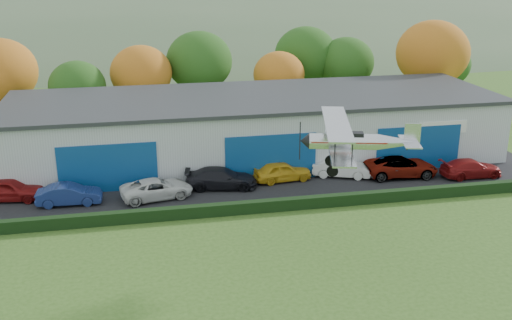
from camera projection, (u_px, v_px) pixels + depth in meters
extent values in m
cube|color=black|center=(247.00, 186.00, 44.81)|extent=(48.00, 9.00, 0.05)
cube|color=black|center=(261.00, 206.00, 40.24)|extent=(46.00, 0.60, 0.80)
cube|color=#B2B7BC|center=(255.00, 128.00, 50.91)|extent=(40.00, 12.00, 5.00)
cube|color=#2D3033|center=(255.00, 97.00, 50.06)|extent=(40.60, 12.60, 0.30)
cube|color=navy|center=(108.00, 169.00, 43.21)|extent=(7.00, 0.12, 3.60)
cube|color=navy|center=(271.00, 158.00, 45.51)|extent=(7.00, 0.12, 3.60)
cube|color=navy|center=(418.00, 148.00, 47.82)|extent=(7.00, 0.12, 3.60)
cylinder|color=#3D2614|center=(7.00, 117.00, 58.12)|extent=(0.36, 0.36, 3.15)
ellipsoid|color=#A55714|center=(0.00, 71.00, 56.70)|extent=(6.84, 6.84, 6.16)
cylinder|color=#3D2614|center=(81.00, 122.00, 57.72)|extent=(0.36, 0.36, 2.45)
ellipsoid|color=#1E4C14|center=(77.00, 86.00, 56.61)|extent=(5.32, 5.32, 4.79)
cylinder|color=#3D2614|center=(144.00, 112.00, 60.67)|extent=(0.36, 0.36, 2.80)
ellipsoid|color=#A55714|center=(141.00, 73.00, 59.41)|extent=(6.08, 6.08, 5.47)
cylinder|color=#3D2614|center=(200.00, 103.00, 63.62)|extent=(0.36, 0.36, 3.15)
ellipsoid|color=#1E4C14|center=(199.00, 61.00, 62.21)|extent=(6.84, 6.84, 6.16)
cylinder|color=#3D2614|center=(279.00, 107.00, 63.41)|extent=(0.36, 0.36, 2.45)
ellipsoid|color=#A55714|center=(279.00, 75.00, 62.31)|extent=(5.32, 5.32, 4.79)
cylinder|color=#3D2614|center=(344.00, 98.00, 66.75)|extent=(0.36, 0.36, 2.80)
ellipsoid|color=#1E4C14|center=(346.00, 62.00, 65.49)|extent=(6.08, 6.08, 5.47)
cylinder|color=#3D2614|center=(428.00, 100.00, 64.46)|extent=(0.36, 0.36, 3.50)
ellipsoid|color=#A55714|center=(433.00, 53.00, 62.89)|extent=(7.60, 7.60, 6.84)
cylinder|color=#3D2614|center=(444.00, 95.00, 69.11)|extent=(0.36, 0.36, 2.45)
ellipsoid|color=#1E4C14|center=(447.00, 65.00, 68.01)|extent=(5.32, 5.32, 4.79)
cylinder|color=#3D2614|center=(305.00, 94.00, 67.78)|extent=(0.36, 0.36, 3.15)
ellipsoid|color=#1E4C14|center=(306.00, 55.00, 66.37)|extent=(6.84, 6.84, 6.16)
ellipsoid|color=#4C6642|center=(226.00, 80.00, 163.46)|extent=(320.00, 196.00, 56.00)
ellipsoid|color=#4C6642|center=(464.00, 52.00, 175.15)|extent=(240.00, 126.00, 36.00)
imported|color=maroon|center=(9.00, 189.00, 41.96)|extent=(4.90, 2.58, 1.59)
imported|color=navy|center=(69.00, 194.00, 41.27)|extent=(4.40, 1.65, 1.44)
imported|color=silver|center=(157.00, 189.00, 42.34)|extent=(5.41, 3.28, 1.40)
imported|color=black|center=(221.00, 178.00, 44.21)|extent=(5.52, 3.01, 1.52)
imported|color=gold|center=(282.00, 171.00, 45.65)|extent=(4.55, 2.23, 1.49)
imported|color=silver|center=(341.00, 167.00, 46.52)|extent=(4.73, 3.00, 1.47)
imported|color=gray|center=(401.00, 167.00, 46.56)|extent=(5.77, 3.00, 1.55)
imported|color=maroon|center=(471.00, 168.00, 46.49)|extent=(4.79, 1.96, 1.39)
cylinder|color=silver|center=(343.00, 142.00, 32.59)|extent=(3.77, 1.78, 0.87)
cone|color=silver|center=(397.00, 142.00, 32.44)|extent=(2.27, 1.38, 0.87)
cone|color=black|center=(305.00, 141.00, 32.70)|extent=(0.69, 0.96, 0.87)
cube|color=maroon|center=(349.00, 141.00, 32.56)|extent=(4.14, 1.90, 0.06)
cube|color=black|center=(352.00, 134.00, 32.43)|extent=(1.27, 0.86, 0.24)
cube|color=silver|center=(339.00, 147.00, 32.69)|extent=(2.95, 7.02, 0.10)
cube|color=silver|center=(337.00, 123.00, 32.29)|extent=(3.14, 7.42, 0.10)
cylinder|color=black|center=(335.00, 149.00, 30.13)|extent=(0.07, 0.07, 1.25)
cylinder|color=black|center=(352.00, 149.00, 30.08)|extent=(0.07, 0.07, 1.25)
cylinder|color=black|center=(329.00, 123.00, 34.88)|extent=(0.07, 0.07, 1.25)
cylinder|color=black|center=(344.00, 123.00, 34.83)|extent=(0.07, 0.07, 1.25)
cylinder|color=black|center=(337.00, 131.00, 32.07)|extent=(0.11, 0.21, 0.72)
cylinder|color=black|center=(336.00, 128.00, 32.71)|extent=(0.11, 0.21, 0.72)
cylinder|color=black|center=(332.00, 158.00, 32.49)|extent=(0.24, 0.67, 1.18)
cylinder|color=black|center=(331.00, 153.00, 33.27)|extent=(0.24, 0.67, 1.18)
cylinder|color=black|center=(331.00, 166.00, 33.06)|extent=(0.54, 1.79, 0.07)
cylinder|color=black|center=(332.00, 171.00, 32.24)|extent=(0.63, 0.29, 0.62)
cylinder|color=black|center=(330.00, 161.00, 33.88)|extent=(0.63, 0.29, 0.62)
cylinder|color=black|center=(409.00, 147.00, 32.48)|extent=(0.36, 0.15, 0.41)
cube|color=silver|center=(410.00, 142.00, 32.38)|extent=(1.48, 2.65, 0.06)
cube|color=silver|center=(412.00, 133.00, 32.23)|extent=(0.85, 0.28, 1.06)
cube|color=black|center=(300.00, 141.00, 32.71)|extent=(0.09, 0.13, 2.12)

